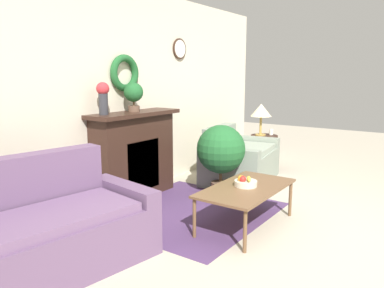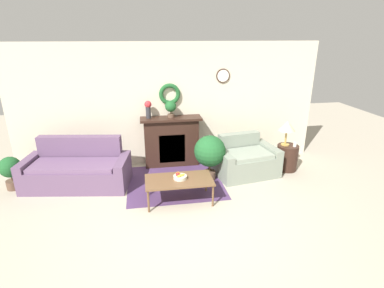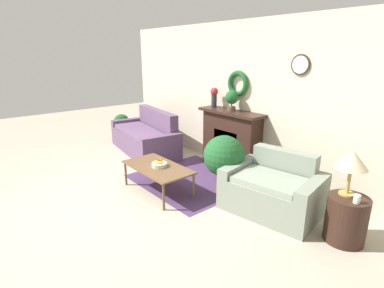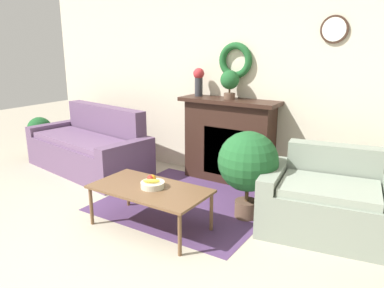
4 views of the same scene
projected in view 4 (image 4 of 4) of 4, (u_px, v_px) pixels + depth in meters
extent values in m
plane|color=#ADA38E|center=(86.00, 270.00, 3.11)|extent=(16.00, 16.00, 0.00)
cube|color=#4C335B|center=(190.00, 202.00, 4.44)|extent=(1.89, 1.74, 0.01)
cube|color=beige|center=(237.00, 80.00, 4.98)|extent=(6.80, 0.06, 2.70)
cylinder|color=#382319|center=(334.00, 29.00, 4.15)|extent=(0.31, 0.02, 0.31)
cylinder|color=white|center=(334.00, 29.00, 4.14)|extent=(0.26, 0.01, 0.26)
torus|color=#1E5628|center=(235.00, 61.00, 4.84)|extent=(0.46, 0.09, 0.46)
cube|color=#331E16|center=(229.00, 142.00, 5.02)|extent=(1.20, 0.34, 1.08)
cube|color=black|center=(223.00, 152.00, 4.92)|extent=(0.57, 0.02, 0.65)
cube|color=orange|center=(223.00, 158.00, 4.93)|extent=(0.46, 0.01, 0.35)
cube|color=#331E16|center=(229.00, 101.00, 4.84)|extent=(1.34, 0.41, 0.05)
cube|color=#604766|center=(82.00, 157.00, 5.45)|extent=(1.74, 0.92, 0.44)
cube|color=#604766|center=(106.00, 136.00, 5.70)|extent=(1.66, 0.44, 0.92)
cube|color=#604766|center=(56.00, 141.00, 6.08)|extent=(0.30, 0.89, 0.58)
cube|color=#604766|center=(127.00, 164.00, 4.91)|extent=(0.30, 0.89, 0.58)
cube|color=#6A4E70|center=(81.00, 140.00, 5.38)|extent=(1.66, 0.86, 0.08)
cube|color=gray|center=(327.00, 214.00, 3.61)|extent=(1.02, 0.83, 0.45)
cube|color=gray|center=(332.00, 182.00, 3.95)|extent=(0.94, 0.34, 0.82)
cube|color=gray|center=(273.00, 195.00, 3.89)|extent=(0.31, 0.90, 0.59)
cube|color=gray|center=(329.00, 189.00, 3.54)|extent=(0.98, 0.77, 0.08)
cube|color=brown|center=(150.00, 189.00, 3.73)|extent=(1.19, 0.64, 0.03)
cylinder|color=brown|center=(91.00, 206.00, 3.85)|extent=(0.04, 0.04, 0.41)
cylinder|color=brown|center=(180.00, 235.00, 3.27)|extent=(0.04, 0.04, 0.41)
cylinder|color=brown|center=(128.00, 189.00, 4.30)|extent=(0.04, 0.04, 0.41)
cylinder|color=brown|center=(211.00, 212.00, 3.72)|extent=(0.04, 0.04, 0.41)
cylinder|color=beige|center=(152.00, 185.00, 3.73)|extent=(0.24, 0.24, 0.06)
sphere|color=#B2231E|center=(151.00, 179.00, 3.75)|extent=(0.07, 0.07, 0.07)
sphere|color=orange|center=(152.00, 178.00, 3.76)|extent=(0.08, 0.08, 0.08)
ellipsoid|color=yellow|center=(151.00, 181.00, 3.68)|extent=(0.17, 0.12, 0.04)
cylinder|color=#2D2D33|center=(199.00, 87.00, 5.09)|extent=(0.11, 0.11, 0.25)
sphere|color=#B72D33|center=(199.00, 74.00, 5.04)|extent=(0.15, 0.15, 0.15)
cylinder|color=brown|center=(229.00, 96.00, 4.84)|extent=(0.15, 0.15, 0.08)
cylinder|color=#4C3823|center=(230.00, 91.00, 4.82)|extent=(0.02, 0.02, 0.07)
sphere|color=#1E5628|center=(230.00, 80.00, 4.79)|extent=(0.24, 0.24, 0.24)
cylinder|color=brown|center=(42.00, 151.00, 6.26)|extent=(0.26, 0.26, 0.17)
cylinder|color=#4C3823|center=(41.00, 142.00, 6.22)|extent=(0.04, 0.04, 0.11)
sphere|color=#1E5628|center=(40.00, 129.00, 6.16)|extent=(0.40, 0.40, 0.40)
cylinder|color=brown|center=(246.00, 209.00, 4.05)|extent=(0.25, 0.25, 0.19)
cylinder|color=#4C3823|center=(247.00, 193.00, 4.00)|extent=(0.04, 0.04, 0.17)
sphere|color=#1E5628|center=(248.00, 161.00, 3.91)|extent=(0.64, 0.64, 0.64)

